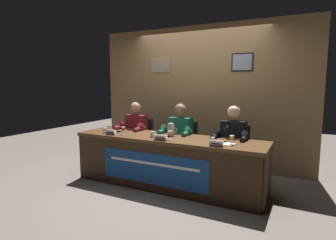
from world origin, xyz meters
name	(u,v)px	position (x,y,z in m)	size (l,w,h in m)	color
ground_plane	(168,185)	(0.00, 0.00, 0.00)	(12.00, 12.00, 0.00)	#70665B
wall_back_panelled	(199,96)	(0.00, 1.29, 1.30)	(4.11, 0.14, 2.60)	#937047
conference_table	(165,154)	(0.00, -0.11, 0.51)	(2.91, 0.78, 0.76)	brown
chair_left	(140,144)	(-0.87, 0.57, 0.44)	(0.44, 0.44, 0.90)	black
panelist_left	(134,131)	(-0.87, 0.37, 0.72)	(0.51, 0.48, 1.23)	black
nameplate_left	(111,132)	(-0.86, -0.28, 0.80)	(0.17, 0.06, 0.08)	white
juice_glass_left	(123,129)	(-0.69, -0.19, 0.84)	(0.06, 0.06, 0.12)	white
water_cup_left	(105,131)	(-1.03, -0.20, 0.79)	(0.06, 0.06, 0.08)	silver
microphone_left	(120,127)	(-0.89, 0.01, 0.83)	(0.06, 0.17, 0.22)	black
chair_center	(183,149)	(0.00, 0.57, 0.44)	(0.44, 0.44, 0.90)	black
panelist_center	(179,135)	(0.00, 0.37, 0.72)	(0.51, 0.48, 1.23)	black
nameplate_center	(160,138)	(0.04, -0.30, 0.80)	(0.20, 0.06, 0.08)	white
juice_glass_center	(170,134)	(0.13, -0.19, 0.84)	(0.06, 0.06, 0.12)	white
water_cup_center	(152,135)	(-0.17, -0.16, 0.79)	(0.06, 0.06, 0.08)	silver
microphone_center	(169,132)	(0.02, 0.01, 0.83)	(0.06, 0.17, 0.22)	black
chair_right	(235,155)	(0.87, 0.57, 0.44)	(0.44, 0.44, 0.90)	black
panelist_right	(232,140)	(0.87, 0.37, 0.72)	(0.51, 0.48, 1.23)	black
nameplate_right	(216,143)	(0.85, -0.31, 0.80)	(0.18, 0.06, 0.08)	white
juice_glass_right	(232,138)	(1.00, -0.13, 0.84)	(0.06, 0.06, 0.12)	white
water_cup_right	(213,141)	(0.75, -0.16, 0.79)	(0.06, 0.06, 0.08)	silver
microphone_right	(225,137)	(0.88, -0.01, 0.83)	(0.06, 0.17, 0.22)	black
water_pitcher_central	(171,130)	(0.02, 0.06, 0.85)	(0.15, 0.10, 0.21)	silver
document_stack_right	(226,144)	(0.93, -0.13, 0.76)	(0.24, 0.20, 0.01)	white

